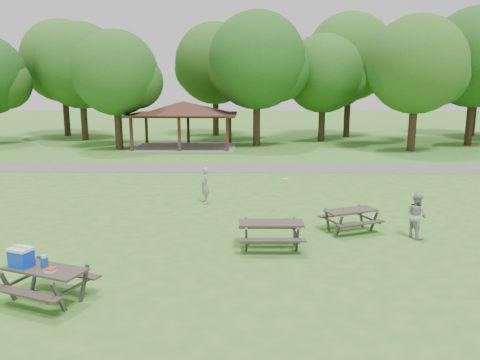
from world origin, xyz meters
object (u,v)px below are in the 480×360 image
frisbee_thrower (205,185)px  frisbee_catcher (416,215)px  picnic_table_near (38,269)px  picnic_table_middle (271,228)px

frisbee_thrower → frisbee_catcher: size_ratio=1.01×
picnic_table_near → frisbee_catcher: frisbee_catcher is taller
picnic_table_middle → frisbee_catcher: (4.94, 1.17, 0.12)m
picnic_table_near → frisbee_thrower: 10.04m
picnic_table_near → frisbee_thrower: frisbee_thrower is taller
picnic_table_middle → frisbee_thrower: size_ratio=1.32×
picnic_table_middle → frisbee_catcher: 5.08m
picnic_table_near → picnic_table_middle: size_ratio=1.18×
frisbee_thrower → frisbee_catcher: (7.56, -4.63, -0.01)m
frisbee_thrower → picnic_table_near: bearing=-40.6°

